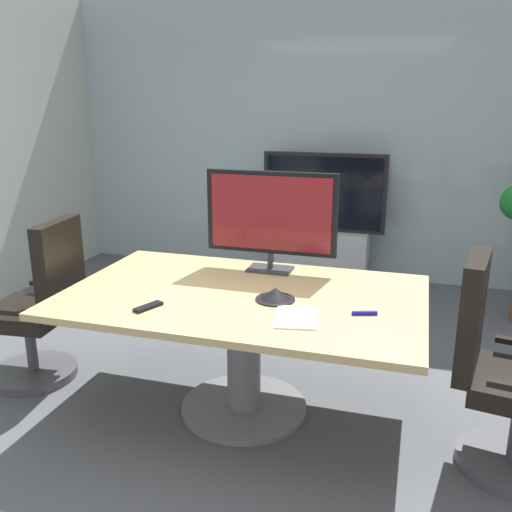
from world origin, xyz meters
name	(u,v)px	position (x,y,z in m)	size (l,w,h in m)	color
ground_plane	(221,418)	(0.00, 0.00, 0.00)	(6.92, 6.92, 0.00)	#515459
wall_back_glass_partition	(320,139)	(0.00, 2.96, 1.41)	(5.37, 0.10, 2.82)	#9EB2B7
conference_table	(244,321)	(0.10, 0.13, 0.57)	(2.03, 1.26, 0.75)	tan
office_chair_left	(41,315)	(-1.29, 0.11, 0.46)	(0.62, 0.60, 1.09)	#4C4C51
office_chair_right	(502,383)	(1.49, 0.02, 0.46)	(0.63, 0.61, 1.09)	#4C4C51
tv_monitor	(271,216)	(0.13, 0.59, 1.11)	(0.84, 0.18, 0.64)	#333338
wall_display_unit	(323,241)	(0.12, 2.60, 0.44)	(1.20, 0.36, 1.31)	#B7BABC
conference_phone	(275,295)	(0.30, 0.08, 0.78)	(0.22, 0.22, 0.07)	black
remote_control	(148,307)	(-0.31, -0.24, 0.76)	(0.05, 0.17, 0.02)	black
whiteboard_marker	(364,313)	(0.80, 0.00, 0.76)	(0.13, 0.02, 0.02)	#1919A5
paper_notepad	(296,317)	(0.47, -0.14, 0.75)	(0.21, 0.30, 0.01)	white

